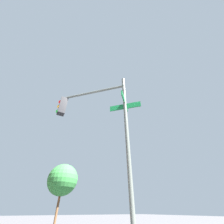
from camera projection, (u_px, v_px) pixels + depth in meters
name	position (u px, v px, depth m)	size (l,w,h in m)	color
traffic_signal_near	(93.00, 118.00, 4.98)	(2.46, 2.48, 5.83)	#474C47
street_tree	(63.00, 180.00, 16.25)	(3.43, 3.43, 6.11)	#4C331E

